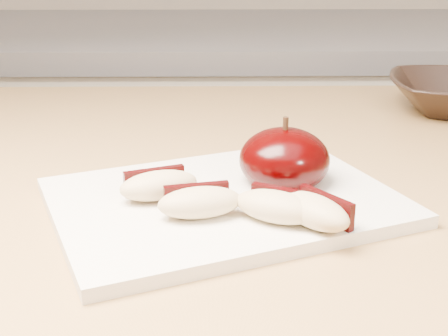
{
  "coord_description": "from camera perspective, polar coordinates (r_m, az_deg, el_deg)",
  "views": [
    {
      "loc": [
        -0.03,
        -0.12,
        1.12
      ],
      "look_at": [
        -0.02,
        0.37,
        0.94
      ],
      "focal_mm": 50.0,
      "sensor_mm": 36.0,
      "label": 1
    }
  ],
  "objects": [
    {
      "name": "cutting_board",
      "position": [
        0.53,
        -0.0,
        -3.11
      ],
      "size": [
        0.34,
        0.3,
        0.01
      ],
      "primitive_type": "cube",
      "rotation": [
        0.0,
        0.0,
        0.39
      ],
      "color": "white",
      "rests_on": "island_counter"
    },
    {
      "name": "apple_wedge_b",
      "position": [
        0.49,
        -2.26,
        -3.11
      ],
      "size": [
        0.07,
        0.05,
        0.02
      ],
      "rotation": [
        0.0,
        0.0,
        0.21
      ],
      "color": "#D2B785",
      "rests_on": "cutting_board"
    },
    {
      "name": "apple_wedge_d",
      "position": [
        0.47,
        8.31,
        -3.86
      ],
      "size": [
        0.07,
        0.07,
        0.02
      ],
      "rotation": [
        0.0,
        0.0,
        -0.91
      ],
      "color": "#D2B785",
      "rests_on": "cutting_board"
    },
    {
      "name": "back_cabinet",
      "position": [
        1.47,
        0.3,
        -5.58
      ],
      "size": [
        2.4,
        0.62,
        0.94
      ],
      "color": "silver",
      "rests_on": "ground"
    },
    {
      "name": "apple_half",
      "position": [
        0.55,
        5.54,
        0.76
      ],
      "size": [
        0.08,
        0.08,
        0.07
      ],
      "rotation": [
        0.0,
        0.0,
        0.04
      ],
      "color": "black",
      "rests_on": "cutting_board"
    },
    {
      "name": "apple_wedge_c",
      "position": [
        0.48,
        4.83,
        -3.48
      ],
      "size": [
        0.07,
        0.06,
        0.02
      ],
      "rotation": [
        0.0,
        0.0,
        -0.5
      ],
      "color": "#D2B785",
      "rests_on": "cutting_board"
    },
    {
      "name": "apple_wedge_a",
      "position": [
        0.52,
        -6.03,
        -1.55
      ],
      "size": [
        0.07,
        0.05,
        0.02
      ],
      "rotation": [
        0.0,
        0.0,
        0.36
      ],
      "color": "#D2B785",
      "rests_on": "cutting_board"
    }
  ]
}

